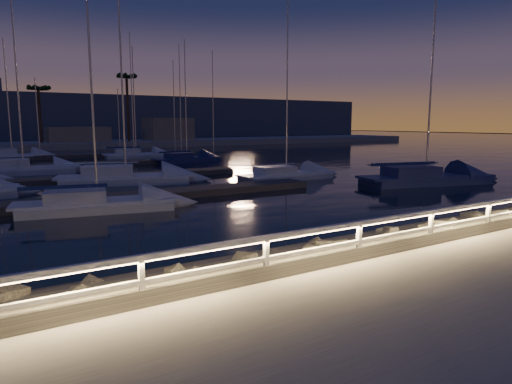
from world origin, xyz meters
TOP-DOWN VIEW (x-y plane):
  - ground at (0.00, 0.00)m, footprint 400.00×400.00m
  - harbor_water at (0.00, 31.22)m, footprint 400.00×440.00m
  - guard_rail at (-0.07, -0.00)m, footprint 44.11×0.12m
  - riprap at (1.67, 1.31)m, footprint 25.49×3.18m
  - floating_docks at (0.00, 32.50)m, footprint 22.00×36.00m
  - far_shore at (-0.12, 74.05)m, footprint 160.00×14.00m
  - palm_center at (2.00, 73.00)m, footprint 3.00×3.00m
  - palm_right at (16.00, 72.00)m, footprint 3.00×3.00m
  - sailboat_c at (-2.93, 13.96)m, footprint 7.89×3.68m
  - sailboat_d at (18.98, 12.07)m, footprint 10.07×5.20m
  - sailboat_g at (1.11, 23.30)m, footprint 9.59×5.35m
  - sailboat_h at (12.11, 19.17)m, footprint 7.83×2.42m
  - sailboat_j at (-4.42, 33.58)m, footprint 8.75×3.55m
  - sailboat_k at (9.12, 46.56)m, footprint 8.04×3.18m
  - sailboat_l at (11.89, 37.37)m, footprint 7.98×3.74m
  - sailboat_n at (-4.01, 51.72)m, footprint 8.33×3.14m

SIDE VIEW (x-z plane):
  - harbor_water at x=0.00m, z-range -1.27..-0.67m
  - floating_docks at x=0.00m, z-range -0.60..-0.20m
  - sailboat_l at x=11.89m, z-range -6.71..6.31m
  - sailboat_h at x=12.11m, z-range -6.79..6.39m
  - sailboat_c at x=-2.93m, z-range -6.65..6.28m
  - sailboat_k at x=9.12m, z-range -6.83..6.47m
  - riprap at x=1.67m, z-range -0.92..0.56m
  - sailboat_n at x=-4.01m, z-range -7.09..6.80m
  - sailboat_d at x=18.98m, z-range -8.34..8.06m
  - sailboat_j at x=-4.42m, z-range -7.38..7.12m
  - sailboat_g at x=1.11m, z-range -7.99..7.72m
  - ground at x=0.00m, z-range 0.00..0.00m
  - far_shore at x=-0.12m, z-range -2.31..2.89m
  - guard_rail at x=-0.07m, z-range 0.24..1.30m
  - palm_center at x=2.00m, z-range 3.93..13.63m
  - palm_right at x=16.00m, z-range 4.93..17.13m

